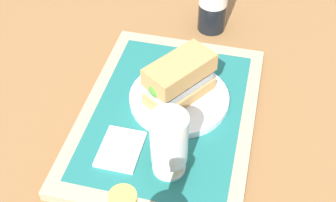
% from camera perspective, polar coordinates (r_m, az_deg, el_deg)
% --- Properties ---
extents(ground_plane, '(3.00, 3.00, 0.00)m').
position_cam_1_polar(ground_plane, '(0.84, 0.00, -2.37)').
color(ground_plane, olive).
extents(tray, '(0.44, 0.32, 0.02)m').
position_cam_1_polar(tray, '(0.83, 0.00, -1.92)').
color(tray, tan).
rests_on(tray, ground_plane).
extents(placemat, '(0.38, 0.27, 0.00)m').
position_cam_1_polar(placemat, '(0.82, 0.00, -1.42)').
color(placemat, '#1E6B66').
rests_on(placemat, tray).
extents(plate, '(0.19, 0.19, 0.01)m').
position_cam_1_polar(plate, '(0.84, 1.45, 0.36)').
color(plate, white).
rests_on(plate, placemat).
extents(sandwich, '(0.14, 0.13, 0.08)m').
position_cam_1_polar(sandwich, '(0.80, 1.34, 2.75)').
color(sandwich, tan).
rests_on(sandwich, plate).
extents(beer_glass, '(0.06, 0.06, 0.12)m').
position_cam_1_polar(beer_glass, '(0.69, 0.15, -5.33)').
color(beer_glass, silver).
rests_on(beer_glass, placemat).
extents(napkin_folded, '(0.09, 0.07, 0.01)m').
position_cam_1_polar(napkin_folded, '(0.77, -6.15, -6.19)').
color(napkin_folded, white).
rests_on(napkin_folded, placemat).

